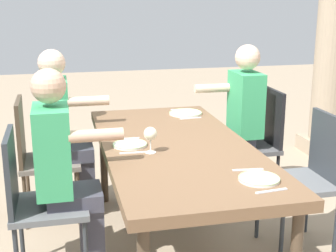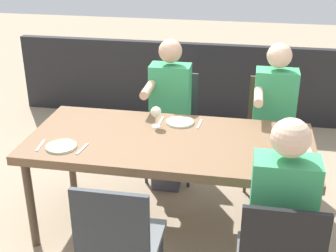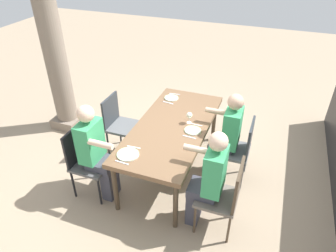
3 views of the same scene
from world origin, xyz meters
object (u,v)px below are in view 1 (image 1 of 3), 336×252
dining_table (176,153)px  plate_2 (259,179)px  plate_0 (186,113)px  wine_glass_1 (150,134)px  chair_mid_south (34,197)px  stone_column_near (335,10)px  plate_1 (130,144)px  diner_man_white (237,119)px  chair_mid_north (310,172)px  chair_west_north (257,137)px  diner_guest_third (65,170)px  chair_west_south (38,152)px  diner_woman_green (65,130)px

dining_table → plate_2: (0.70, 0.26, 0.07)m
plate_0 → wine_glass_1: bearing=-27.1°
chair_mid_south → stone_column_near: size_ratio=0.30×
plate_1 → wine_glass_1: (0.17, 0.10, 0.11)m
dining_table → diner_man_white: 1.02m
plate_0 → wine_glass_1: (0.89, -0.46, 0.11)m
chair_mid_north → stone_column_near: 2.42m
chair_mid_north → plate_1: 1.20m
chair_west_north → chair_mid_south: 1.97m
chair_mid_south → plate_2: (0.57, 1.14, 0.23)m
plate_0 → plate_2: same height
diner_guest_third → plate_1: 0.44m
plate_1 → plate_2: (0.73, 0.56, 0.00)m
chair_west_south → chair_mid_south: 0.88m
chair_mid_south → diner_man_white: size_ratio=0.72×
diner_man_white → plate_2: bearing=-16.8°
chair_mid_north → plate_2: 0.87m
diner_woman_green → plate_2: 1.72m
stone_column_near → plate_0: (0.96, -1.83, -0.76)m
chair_west_north → plate_1: bearing=-58.6°
diner_man_white → plate_2: size_ratio=6.06×
chair_west_south → diner_guest_third: bearing=12.1°
chair_west_north → wine_glass_1: (0.88, -1.07, 0.35)m
plate_0 → diner_man_white: bearing=88.8°
stone_column_near → plate_1: stone_column_near is taller
dining_table → plate_1: bearing=-94.9°
chair_west_south → wine_glass_1: (0.88, 0.69, 0.35)m
chair_west_north → stone_column_near: 1.85m
chair_west_south → diner_guest_third: 0.91m
chair_west_north → chair_west_south: (-0.00, -1.77, 0.00)m
plate_0 → diner_guest_third: bearing=-47.2°
plate_1 → chair_mid_north: bearing=82.2°
chair_west_north → chair_mid_north: 0.88m
chair_west_south → wine_glass_1: chair_west_south is taller
chair_west_north → chair_west_south: 1.77m
chair_mid_south → wine_glass_1: 0.77m
diner_guest_third → plate_2: 1.12m
plate_0 → plate_1: size_ratio=1.20×
diner_woman_green → diner_man_white: (-0.01, 1.38, 0.00)m
chair_west_north → plate_1: (0.72, -1.17, 0.24)m
chair_west_south → chair_mid_north: (0.88, 1.76, 0.01)m
plate_0 → diner_woman_green: bearing=-89.1°
chair_west_south → diner_guest_third: diner_guest_third is taller
chair_west_north → diner_guest_third: (0.88, -1.58, 0.16)m
plate_0 → plate_2: 1.46m
chair_west_south → plate_0: (-0.01, 1.15, 0.24)m
dining_table → diner_man_white: diner_man_white is taller
chair_west_north → wine_glass_1: chair_west_north is taller
wine_glass_1 → dining_table: bearing=126.2°
chair_mid_south → diner_man_white: bearing=119.0°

